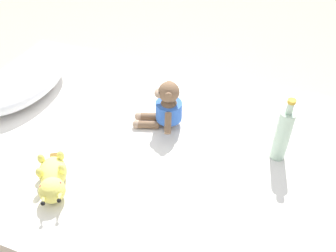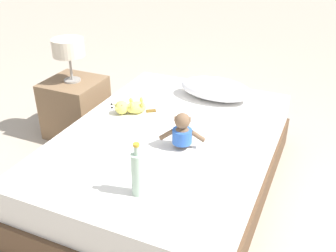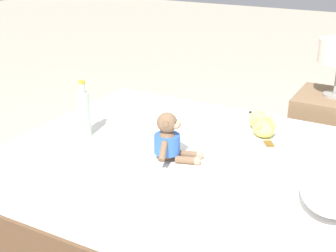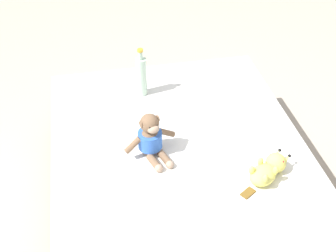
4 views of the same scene
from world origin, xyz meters
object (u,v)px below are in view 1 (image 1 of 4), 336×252
object	(u,v)px
pillow	(23,82)
plush_yellow_creature	(52,179)
glass_bottle	(283,134)
plush_monkey	(166,108)
bed	(133,171)

from	to	relation	value
pillow	plush_yellow_creature	size ratio (longest dim) A/B	1.94
pillow	glass_bottle	world-z (taller)	glass_bottle
pillow	glass_bottle	distance (m)	1.30
pillow	glass_bottle	xyz separation A→B (m)	(0.00, -1.30, 0.05)
plush_monkey	glass_bottle	world-z (taller)	glass_bottle
plush_monkey	glass_bottle	bearing A→B (deg)	-93.54
plush_yellow_creature	plush_monkey	bearing A→B (deg)	-27.98
pillow	plush_yellow_creature	xyz separation A→B (m)	(-0.48, -0.50, -0.03)
plush_yellow_creature	glass_bottle	world-z (taller)	glass_bottle
pillow	glass_bottle	size ratio (longest dim) A/B	1.93
bed	plush_monkey	xyz separation A→B (m)	(0.15, -0.12, 0.32)
glass_bottle	plush_yellow_creature	bearing A→B (deg)	121.34
bed	pillow	bearing A→B (deg)	80.04
plush_monkey	plush_yellow_creature	bearing A→B (deg)	152.02
plush_monkey	pillow	bearing A→B (deg)	92.59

